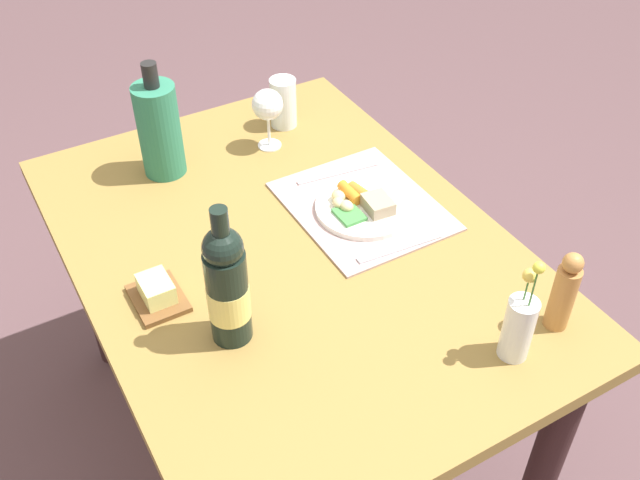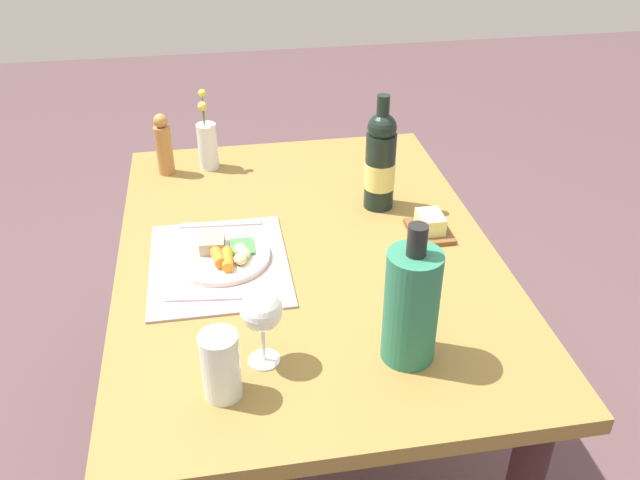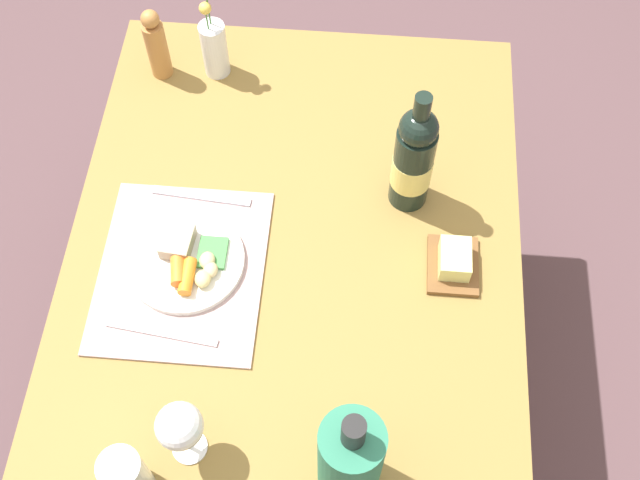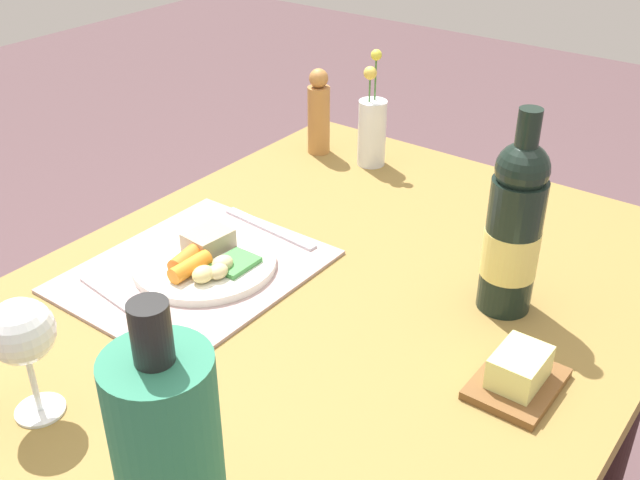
# 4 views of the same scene
# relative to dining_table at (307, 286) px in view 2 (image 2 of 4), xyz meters

# --- Properties ---
(ground_plane) EXTENTS (8.00, 8.00, 0.00)m
(ground_plane) POSITION_rel_dining_table_xyz_m (0.00, 0.00, -0.61)
(ground_plane) COLOR #543C40
(dining_table) EXTENTS (1.27, 0.91, 0.72)m
(dining_table) POSITION_rel_dining_table_xyz_m (0.00, 0.00, 0.00)
(dining_table) COLOR olive
(dining_table) RESTS_ON ground_plane
(placemat) EXTENTS (0.39, 0.32, 0.01)m
(placemat) POSITION_rel_dining_table_xyz_m (0.03, -0.21, 0.12)
(placemat) COLOR #AC908F
(placemat) RESTS_ON dining_table
(dinner_plate) EXTENTS (0.23, 0.23, 0.04)m
(dinner_plate) POSITION_rel_dining_table_xyz_m (0.02, -0.21, 0.13)
(dinner_plate) COLOR white
(dinner_plate) RESTS_ON placemat
(fork) EXTENTS (0.03, 0.21, 0.00)m
(fork) POSITION_rel_dining_table_xyz_m (-0.14, -0.20, 0.12)
(fork) COLOR silver
(fork) RESTS_ON placemat
(knife) EXTENTS (0.04, 0.22, 0.00)m
(knife) POSITION_rel_dining_table_xyz_m (0.17, -0.23, 0.12)
(knife) COLOR silver
(knife) RESTS_ON placemat
(water_tumbler) EXTENTS (0.07, 0.07, 0.14)m
(water_tumbler) POSITION_rel_dining_table_xyz_m (0.45, -0.22, 0.17)
(water_tumbler) COLOR silver
(water_tumbler) RESTS_ON dining_table
(cooler_bottle) EXTENTS (0.10, 0.10, 0.30)m
(cooler_bottle) POSITION_rel_dining_table_xyz_m (0.41, 0.14, 0.24)
(cooler_bottle) COLOR #2A7255
(cooler_bottle) RESTS_ON dining_table
(flower_vase) EXTENTS (0.06, 0.06, 0.24)m
(flower_vase) POSITION_rel_dining_table_xyz_m (-0.49, -0.22, 0.19)
(flower_vase) COLOR silver
(flower_vase) RESTS_ON dining_table
(wine_bottle) EXTENTS (0.08, 0.08, 0.31)m
(wine_bottle) POSITION_rel_dining_table_xyz_m (-0.18, 0.22, 0.24)
(wine_bottle) COLOR black
(wine_bottle) RESTS_ON dining_table
(butter_dish) EXTENTS (0.13, 0.10, 0.06)m
(butter_dish) POSITION_rel_dining_table_xyz_m (-0.02, 0.32, 0.14)
(butter_dish) COLOR brown
(butter_dish) RESTS_ON dining_table
(pepper_mill) EXTENTS (0.05, 0.05, 0.18)m
(pepper_mill) POSITION_rel_dining_table_xyz_m (-0.48, -0.35, 0.20)
(pepper_mill) COLOR #B0763C
(pepper_mill) RESTS_ON dining_table
(wine_glass) EXTENTS (0.08, 0.08, 0.17)m
(wine_glass) POSITION_rel_dining_table_xyz_m (0.38, -0.14, 0.23)
(wine_glass) COLOR white
(wine_glass) RESTS_ON dining_table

